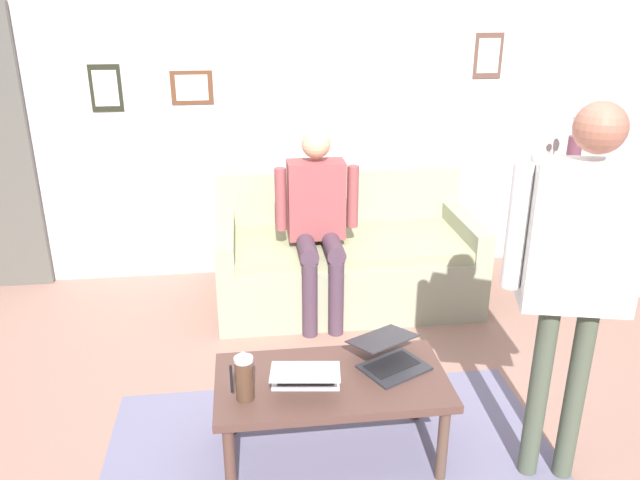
{
  "coord_description": "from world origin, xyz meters",
  "views": [
    {
      "loc": [
        0.44,
        2.49,
        2.08
      ],
      "look_at": [
        0.03,
        -0.72,
        0.8
      ],
      "focal_mm": 35.07,
      "sensor_mm": 36.0,
      "label": 1
    }
  ],
  "objects": [
    {
      "name": "ground_plane",
      "position": [
        0.0,
        0.0,
        0.0
      ],
      "size": [
        7.68,
        7.68,
        0.0
      ],
      "primitive_type": "plane",
      "color": "#966F60"
    },
    {
      "name": "area_rug",
      "position": [
        0.08,
        0.18,
        0.0
      ],
      "size": [
        2.16,
        1.4,
        0.01
      ],
      "primitive_type": "cube",
      "color": "slate",
      "rests_on": "ground_plane"
    },
    {
      "name": "back_wall",
      "position": [
        0.0,
        -2.2,
        1.35
      ],
      "size": [
        7.04,
        0.11,
        2.7
      ],
      "color": "silver",
      "rests_on": "ground_plane"
    },
    {
      "name": "couch",
      "position": [
        -0.26,
        -1.57,
        0.31
      ],
      "size": [
        1.8,
        0.89,
        0.88
      ],
      "color": "#999D7F",
      "rests_on": "ground_plane"
    },
    {
      "name": "coffee_table",
      "position": [
        0.08,
        0.08,
        0.38
      ],
      "size": [
        1.07,
        0.56,
        0.43
      ],
      "color": "#50352D",
      "rests_on": "ground_plane"
    },
    {
      "name": "laptop_left",
      "position": [
        0.2,
        0.11,
        0.48
      ],
      "size": [
        0.34,
        0.34,
        0.12
      ],
      "color": "silver",
      "rests_on": "coffee_table"
    },
    {
      "name": "laptop_center",
      "position": [
        -0.21,
        0.01,
        0.48
      ],
      "size": [
        0.4,
        0.41,
        0.14
      ],
      "color": "#28282D",
      "rests_on": "coffee_table"
    },
    {
      "name": "french_press",
      "position": [
        0.48,
        0.19,
        0.54
      ],
      "size": [
        0.1,
        0.08,
        0.23
      ],
      "color": "#4C3323",
      "rests_on": "coffee_table"
    },
    {
      "name": "side_shelf",
      "position": [
        -2.01,
        -1.79,
        0.44
      ],
      "size": [
        0.42,
        0.32,
        0.88
      ],
      "color": "brown",
      "rests_on": "ground_plane"
    },
    {
      "name": "flower_vase",
      "position": [
        -2.01,
        -1.79,
        1.04
      ],
      "size": [
        0.11,
        0.11,
        0.44
      ],
      "color": "brown",
      "rests_on": "side_shelf"
    },
    {
      "name": "person_standing",
      "position": [
        -0.89,
        0.33,
        1.1
      ],
      "size": [
        0.6,
        0.29,
        1.71
      ],
      "color": "#485140",
      "rests_on": "ground_plane"
    },
    {
      "name": "person_seated",
      "position": [
        -0.03,
        -1.34,
        0.73
      ],
      "size": [
        0.55,
        0.51,
        1.28
      ],
      "color": "#4A3543",
      "rests_on": "ground_plane"
    }
  ]
}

